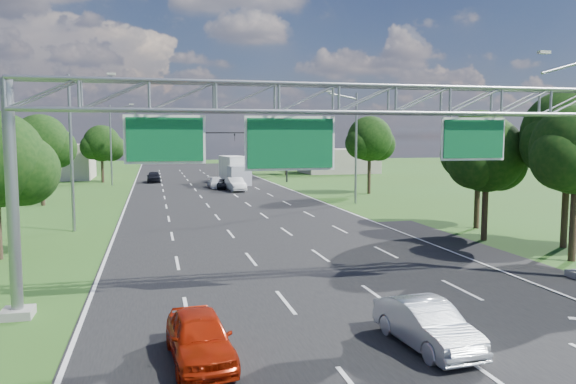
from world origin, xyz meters
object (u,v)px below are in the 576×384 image
object	(u,v)px
red_coupe	(200,337)
traffic_signal	(261,144)
sign_gantry	(338,115)
silver_sedan	(427,324)
box_truck	(235,170)

from	to	relation	value
red_coupe	traffic_signal	bearing A→B (deg)	73.63
sign_gantry	red_coupe	size ratio (longest dim) A/B	5.89
traffic_signal	silver_sedan	bearing A→B (deg)	-96.12
box_truck	silver_sedan	bearing A→B (deg)	-98.55
silver_sedan	box_truck	world-z (taller)	box_truck
silver_sedan	box_truck	size ratio (longest dim) A/B	0.43
traffic_signal	red_coupe	xyz separation A→B (m)	(-12.78, -58.19, -4.49)
sign_gantry	traffic_signal	xyz separation A→B (m)	(7.15, 53.00, -1.72)
silver_sedan	box_truck	distance (m)	58.51
silver_sedan	red_coupe	bearing A→B (deg)	170.50
silver_sedan	box_truck	bearing A→B (deg)	82.12
traffic_signal	red_coupe	world-z (taller)	traffic_signal
sign_gantry	traffic_signal	bearing A→B (deg)	82.32
sign_gantry	traffic_signal	distance (m)	53.51
sign_gantry	box_truck	size ratio (longest dim) A/B	2.47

